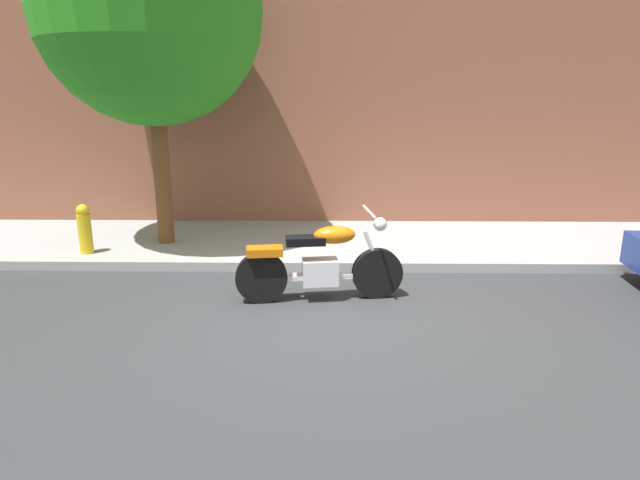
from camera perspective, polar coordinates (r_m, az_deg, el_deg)
name	(u,v)px	position (r m, az deg, el deg)	size (l,w,h in m)	color
ground_plane	(331,313)	(6.65, 1.09, -7.56)	(60.00, 60.00, 0.00)	#303335
sidewalk	(330,243)	(9.36, 1.05, -0.31)	(23.31, 2.69, 0.14)	#999999
building_facade	(331,13)	(10.69, 1.14, 22.32)	(23.31, 0.50, 7.80)	brown
motorcycle	(320,265)	(6.91, -0.02, -2.54)	(2.10, 0.70, 1.14)	black
street_tree	(150,12)	(9.26, -17.10, 21.52)	(3.38, 3.38, 5.39)	brown
fire_hydrant	(85,233)	(9.18, -23.00, 0.65)	(0.20, 0.20, 0.91)	gold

